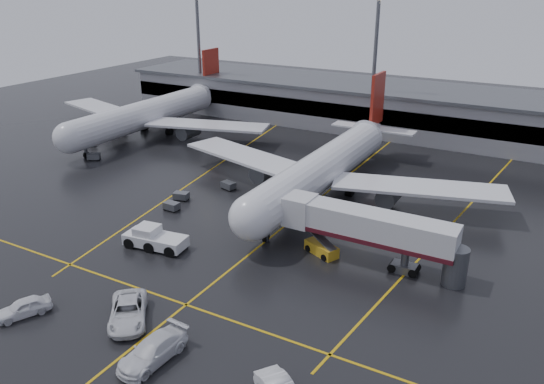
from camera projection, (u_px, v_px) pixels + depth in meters
The scene contains 21 objects.
ground at pixel (293, 219), 68.35m from camera, with size 220.00×220.00×0.00m, color black.
apron_line_centre at pixel (293, 219), 68.34m from camera, with size 0.25×90.00×0.02m, color gold.
apron_line_stop at pixel (186, 305), 50.55m from camera, with size 60.00×0.25×0.02m, color gold.
apron_line_left at pixel (210, 170), 85.52m from camera, with size 0.25×70.00×0.02m, color gold.
apron_line_right at pixel (456, 219), 68.25m from camera, with size 0.25×70.00×0.02m, color gold.
terminal at pixel (406, 109), 105.51m from camera, with size 122.00×19.00×8.60m.
light_mast_left at pixel (199, 46), 117.37m from camera, with size 3.00×1.20×25.45m.
light_mast_mid at pixel (375, 58), 99.20m from camera, with size 3.00×1.20×25.45m.
main_airliner at pixel (326, 166), 74.62m from camera, with size 48.80×45.60×14.10m.
second_airliner at pixel (151, 113), 103.41m from camera, with size 48.80×45.60×14.10m.
jet_bridge at pixel (368, 229), 56.63m from camera, with size 19.90×3.40×6.05m.
pushback_tractor at pixel (154, 239), 60.94m from camera, with size 7.46×3.89×2.55m.
belt_loader at pixel (322, 249), 59.61m from camera, with size 4.34×3.15×2.54m.
service_van_a at pixel (128, 312), 47.91m from camera, with size 3.11×6.75×1.88m, color silver.
service_van_b at pixel (153, 351), 42.93m from camera, with size 2.63×6.47×1.88m, color white.
service_van_d at pixel (23, 307), 48.73m from camera, with size 1.92×4.78×1.63m, color white.
baggage_cart_a at pixel (171, 206), 70.70m from camera, with size 2.04×1.36×1.12m.
baggage_cart_b at pixel (181, 196), 73.94m from camera, with size 2.25×1.74×1.12m.
baggage_cart_c at pixel (228, 185), 77.62m from camera, with size 2.27×1.77×1.12m.
baggage_cart_d at pixel (90, 142), 97.61m from camera, with size 2.07×1.40×1.12m.
baggage_cart_e at pixel (94, 156), 89.99m from camera, with size 2.39×2.19×1.12m.
Camera 1 is at (28.06, -55.51, 28.68)m, focal length 35.67 mm.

